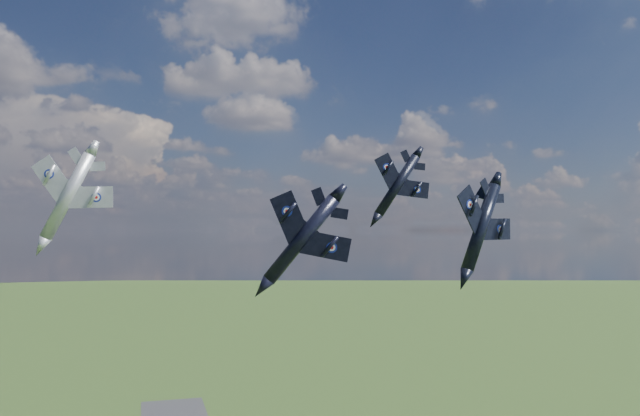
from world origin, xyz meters
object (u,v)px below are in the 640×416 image
object	(u,v)px
jet_right_navy	(481,227)
jet_high_navy	(397,185)
jet_left_silver	(68,196)
jet_lead_navy	(302,239)

from	to	relation	value
jet_right_navy	jet_high_navy	xyz separation A→B (m)	(6.86, 37.93, 7.11)
jet_high_navy	jet_left_silver	xyz separation A→B (m)	(-48.23, -22.27, -3.65)
jet_lead_navy	jet_right_navy	bearing A→B (deg)	8.91
jet_lead_navy	jet_left_silver	size ratio (longest dim) A/B	1.02
jet_high_navy	jet_left_silver	bearing A→B (deg)	-152.21
jet_right_navy	jet_left_silver	world-z (taller)	jet_left_silver
jet_left_silver	jet_right_navy	bearing A→B (deg)	-9.50
jet_right_navy	jet_high_navy	world-z (taller)	jet_high_navy
jet_high_navy	jet_left_silver	world-z (taller)	jet_high_navy
jet_lead_navy	jet_high_navy	bearing A→B (deg)	73.54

